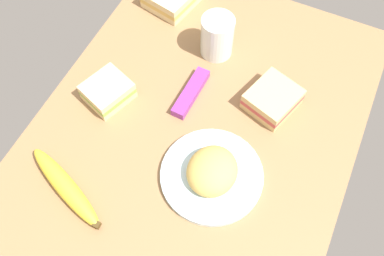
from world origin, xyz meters
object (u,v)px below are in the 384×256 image
Objects in this scene: plate_of_food at (212,173)px; sandwich_main at (108,91)px; banana at (66,187)px; snack_bar at (191,93)px; glass_of_milk at (217,38)px; sandwich_extra at (273,99)px.

sandwich_main is at bearing -105.43° from plate_of_food.
plate_of_food is at bearing 74.57° from sandwich_main.
banana is (21.86, 3.60, -0.39)cm from sandwich_main.
glass_of_milk is at bearing -178.19° from snack_bar.
sandwich_extra is at bearing 109.17° from snack_bar.
plate_of_food is at bearing -13.23° from sandwich_extra.
glass_of_milk is (-21.51, 15.88, 2.20)cm from sandwich_main.
sandwich_main is 26.83cm from glass_of_milk.
banana is 32.19cm from snack_bar.
sandwich_extra is (-20.62, 4.85, 0.34)cm from plate_of_food.
sandwich_main is at bearing -68.14° from sandwich_extra.
snack_bar is (-29.77, 12.21, -0.81)cm from banana.
banana is at bearing -39.57° from sandwich_extra.
glass_of_milk is (-29.12, -11.69, 2.55)cm from plate_of_food.
sandwich_main reaches higher than snack_bar.
glass_of_milk is 0.78× the size of snack_bar.
banana is at bearing -59.26° from plate_of_food.
banana is (43.38, -12.28, -2.60)cm from glass_of_milk.
banana is at bearing -15.80° from glass_of_milk.
sandwich_main is at bearing -170.65° from banana.
glass_of_milk reaches higher than sandwich_main.
snack_bar is at bearing -142.85° from plate_of_food.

